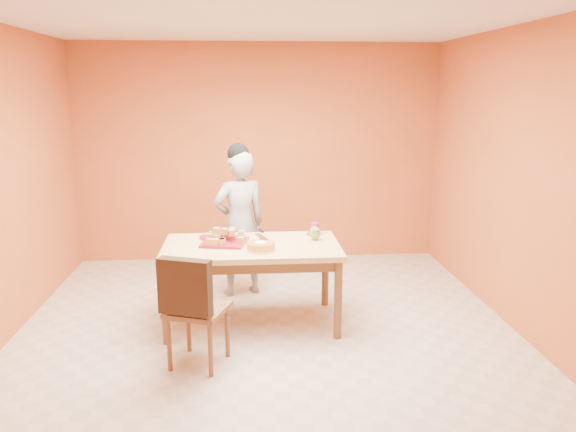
{
  "coord_description": "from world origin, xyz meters",
  "views": [
    {
      "loc": [
        -0.18,
        -4.51,
        2.15
      ],
      "look_at": [
        0.2,
        0.3,
        1.05
      ],
      "focal_mm": 35.0,
      "sensor_mm": 36.0,
      "label": 1
    }
  ],
  "objects": [
    {
      "name": "wall_right",
      "position": [
        2.25,
        0.0,
        1.35
      ],
      "size": [
        0.0,
        5.0,
        5.0
      ],
      "primitive_type": "plane",
      "rotation": [
        1.57,
        0.0,
        -1.57
      ],
      "color": "#CA572E",
      "rests_on": "floor"
    },
    {
      "name": "pastry_pile",
      "position": [
        -0.37,
        0.47,
        0.84
      ],
      "size": [
        0.35,
        0.35,
        0.11
      ],
      "primitive_type": null,
      "color": "tan",
      "rests_on": "pastry_platter"
    },
    {
      "name": "dining_chair",
      "position": [
        -0.56,
        -0.38,
        0.48
      ],
      "size": [
        0.56,
        0.62,
        0.93
      ],
      "rotation": [
        0.0,
        0.0,
        -0.35
      ],
      "color": "brown",
      "rests_on": "floor"
    },
    {
      "name": "magenta_glass",
      "position": [
        0.5,
        0.75,
        0.82
      ],
      "size": [
        0.09,
        0.09,
        0.11
      ],
      "primitive_type": "cylinder",
      "rotation": [
        0.0,
        0.0,
        0.2
      ],
      "color": "#B61B54",
      "rests_on": "dining_table"
    },
    {
      "name": "wall_back",
      "position": [
        0.0,
        2.5,
        1.35
      ],
      "size": [
        4.5,
        0.0,
        4.5
      ],
      "primitive_type": "plane",
      "rotation": [
        1.57,
        0.0,
        0.0
      ],
      "color": "#CA572E",
      "rests_on": "floor"
    },
    {
      "name": "red_dinner_plate",
      "position": [
        -0.49,
        0.67,
        0.77
      ],
      "size": [
        0.28,
        0.28,
        0.02
      ],
      "primitive_type": "cylinder",
      "rotation": [
        0.0,
        0.0,
        0.09
      ],
      "color": "maroon",
      "rests_on": "dining_table"
    },
    {
      "name": "pastry_platter",
      "position": [
        -0.37,
        0.47,
        0.77
      ],
      "size": [
        0.46,
        0.46,
        0.02
      ],
      "primitive_type": "cube",
      "rotation": [
        0.0,
        0.0,
        -0.21
      ],
      "color": "maroon",
      "rests_on": "dining_table"
    },
    {
      "name": "white_cake_plate",
      "position": [
        -0.04,
        0.22,
        0.77
      ],
      "size": [
        0.31,
        0.31,
        0.01
      ],
      "primitive_type": "cylinder",
      "rotation": [
        0.0,
        0.0,
        -0.16
      ],
      "color": "silver",
      "rests_on": "dining_table"
    },
    {
      "name": "dining_table",
      "position": [
        -0.13,
        0.41,
        0.67
      ],
      "size": [
        1.6,
        0.9,
        0.76
      ],
      "color": "tan",
      "rests_on": "floor"
    },
    {
      "name": "floor",
      "position": [
        0.0,
        0.0,
        0.0
      ],
      "size": [
        5.0,
        5.0,
        0.0
      ],
      "primitive_type": "plane",
      "color": "beige",
      "rests_on": "ground"
    },
    {
      "name": "person",
      "position": [
        -0.24,
        1.2,
        0.76
      ],
      "size": [
        0.65,
        0.53,
        1.53
      ],
      "primitive_type": "imported",
      "rotation": [
        0.0,
        0.0,
        3.48
      ],
      "color": "gray",
      "rests_on": "floor"
    },
    {
      "name": "sponge_cake",
      "position": [
        -0.04,
        0.22,
        0.8
      ],
      "size": [
        0.26,
        0.26,
        0.06
      ],
      "primitive_type": "cylinder",
      "rotation": [
        0.0,
        0.0,
        0.03
      ],
      "color": "gold",
      "rests_on": "white_cake_plate"
    },
    {
      "name": "checker_tin",
      "position": [
        0.46,
        0.71,
        0.77
      ],
      "size": [
        0.1,
        0.1,
        0.03
      ],
      "primitive_type": "cylinder",
      "rotation": [
        0.0,
        0.0,
        0.1
      ],
      "color": "#3B2210",
      "rests_on": "dining_table"
    },
    {
      "name": "cake_server",
      "position": [
        -0.03,
        0.4,
        0.84
      ],
      "size": [
        0.13,
        0.25,
        0.01
      ],
      "primitive_type": "cube",
      "rotation": [
        0.0,
        0.0,
        0.32
      ],
      "color": "silver",
      "rests_on": "sponge_cake"
    },
    {
      "name": "ceiling",
      "position": [
        0.0,
        0.0,
        2.7
      ],
      "size": [
        5.0,
        5.0,
        0.0
      ],
      "primitive_type": "plane",
      "rotation": [
        3.14,
        0.0,
        0.0
      ],
      "color": "silver",
      "rests_on": "wall_back"
    },
    {
      "name": "egg_ornament",
      "position": [
        0.47,
        0.52,
        0.83
      ],
      "size": [
        0.1,
        0.08,
        0.13
      ],
      "primitive_type": "ellipsoid",
      "rotation": [
        0.0,
        0.0,
        0.01
      ],
      "color": "olive",
      "rests_on": "dining_table"
    }
  ]
}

